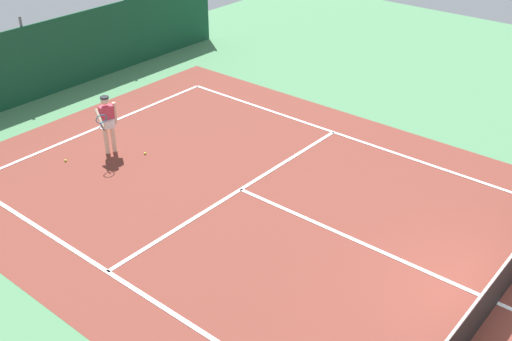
{
  "coord_description": "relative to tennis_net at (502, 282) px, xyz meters",
  "views": [
    {
      "loc": [
        -9.8,
        -2.2,
        8.04
      ],
      "look_at": [
        -0.23,
        5.72,
        0.9
      ],
      "focal_mm": 43.73,
      "sensor_mm": 36.0,
      "label": 1
    }
  ],
  "objects": [
    {
      "name": "back_fence",
      "position": [
        -0.0,
        15.64,
        0.16
      ],
      "size": [
        16.3,
        0.98,
        2.7
      ],
      "color": "#14472D",
      "rests_on": "ground"
    },
    {
      "name": "tennis_player",
      "position": [
        -0.78,
        10.38,
        0.45
      ],
      "size": [
        0.83,
        0.67,
        1.64
      ],
      "rotation": [
        0.0,
        0.0,
        2.82
      ],
      "color": "beige",
      "rests_on": "ground"
    },
    {
      "name": "tennis_net",
      "position": [
        0.0,
        0.0,
        0.0
      ],
      "size": [
        10.12,
        0.1,
        1.1
      ],
      "color": "black",
      "rests_on": "ground"
    },
    {
      "name": "tennis_ball_near_player",
      "position": [
        -0.27,
        9.59,
        -0.48
      ],
      "size": [
        0.07,
        0.07,
        0.07
      ],
      "primitive_type": "sphere",
      "color": "#CCDB33",
      "rests_on": "ground"
    },
    {
      "name": "ground_plane",
      "position": [
        0.0,
        0.0,
        -0.51
      ],
      "size": [
        36.0,
        36.0,
        0.0
      ],
      "primitive_type": "plane",
      "color": "#4C8456"
    },
    {
      "name": "court_surface",
      "position": [
        0.0,
        0.0,
        -0.51
      ],
      "size": [
        11.02,
        26.6,
        0.01
      ],
      "color": "brown",
      "rests_on": "ground"
    },
    {
      "name": "tennis_ball_midcourt",
      "position": [
        -1.89,
        10.92,
        -0.48
      ],
      "size": [
        0.07,
        0.07,
        0.07
      ],
      "primitive_type": "sphere",
      "color": "#CCDB33",
      "rests_on": "ground"
    }
  ]
}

